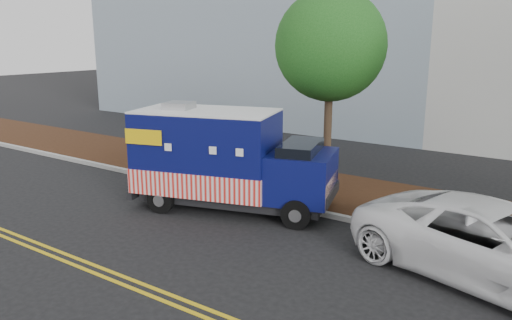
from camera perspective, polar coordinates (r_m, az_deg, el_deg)
The scene contains 9 objects.
ground at distance 14.70m, azimuth -2.85°, elevation -6.23°, with size 120.00×120.00×0.00m, color black.
curb at distance 15.75m, azimuth 0.24°, elevation -4.55°, with size 120.00×0.18×0.15m, color #9E9E99.
mulch_strip at distance 17.45m, azimuth 4.13°, elevation -2.75°, with size 120.00×4.00×0.15m, color black.
centerline_near at distance 11.76m, azimuth -16.40°, elevation -12.09°, with size 120.00×0.10×0.01m, color gold.
centerline_far at distance 11.62m, azimuth -17.37°, elevation -12.48°, with size 120.00×0.10×0.01m, color gold.
tree_b at distance 16.32m, azimuth 8.52°, elevation 12.76°, with size 3.53×3.53×6.56m.
sign_post at distance 17.04m, azimuth -5.93°, elevation 0.73°, with size 0.06×0.06×2.40m, color #473828.
food_truck at distance 14.88m, azimuth -3.72°, elevation -0.21°, with size 6.36×3.76×3.17m.
white_car at distance 11.72m, azimuth 25.62°, elevation -8.65°, with size 2.74×5.95×1.65m, color white.
Camera 1 is at (8.41, -10.96, 5.02)m, focal length 35.00 mm.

